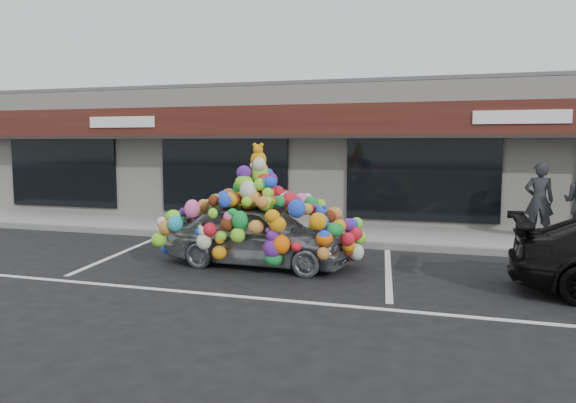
% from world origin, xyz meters
% --- Properties ---
extents(ground, '(90.00, 90.00, 0.00)m').
position_xyz_m(ground, '(0.00, 0.00, 0.00)').
color(ground, black).
rests_on(ground, ground).
extents(shop_building, '(24.00, 7.20, 4.31)m').
position_xyz_m(shop_building, '(0.00, 8.44, 2.16)').
color(shop_building, silver).
rests_on(shop_building, ground).
extents(sidewalk, '(26.00, 3.00, 0.15)m').
position_xyz_m(sidewalk, '(0.00, 4.00, 0.07)').
color(sidewalk, gray).
rests_on(sidewalk, ground).
extents(kerb, '(26.00, 0.18, 0.16)m').
position_xyz_m(kerb, '(0.00, 2.50, 0.07)').
color(kerb, slate).
rests_on(kerb, ground).
extents(parking_stripe_left, '(0.73, 4.37, 0.01)m').
position_xyz_m(parking_stripe_left, '(-3.20, 0.20, 0.00)').
color(parking_stripe_left, silver).
rests_on(parking_stripe_left, ground).
extents(parking_stripe_mid, '(0.73, 4.37, 0.01)m').
position_xyz_m(parking_stripe_mid, '(2.80, 0.20, 0.00)').
color(parking_stripe_mid, silver).
rests_on(parking_stripe_mid, ground).
extents(lane_line, '(14.00, 0.12, 0.01)m').
position_xyz_m(lane_line, '(2.00, -2.30, 0.00)').
color(lane_line, silver).
rests_on(lane_line, ground).
extents(toy_car, '(2.77, 4.13, 2.36)m').
position_xyz_m(toy_car, '(0.22, -0.01, 0.80)').
color(toy_car, silver).
rests_on(toy_car, ground).
extents(pedestrian_a, '(0.69, 0.46, 1.86)m').
position_xyz_m(pedestrian_a, '(5.90, 4.33, 1.08)').
color(pedestrian_a, black).
rests_on(pedestrian_a, sidewalk).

